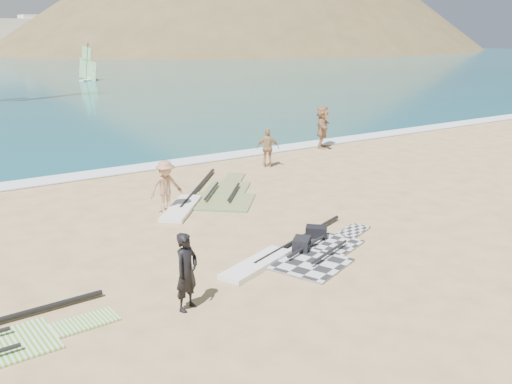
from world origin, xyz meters
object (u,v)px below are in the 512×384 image
gear_bag_far (316,232)px  person_wetsuit (187,272)px  rig_grey (295,255)px  rig_orange (206,198)px  beachgoer_mid (166,186)px  beachgoer_back (268,148)px  beachgoer_right (322,127)px  gear_bag_near (302,245)px

gear_bag_far → person_wetsuit: (-4.64, -1.66, 0.63)m
rig_grey → rig_orange: 5.51m
beachgoer_mid → rig_orange: bearing=15.9°
rig_orange → beachgoer_mid: 1.84m
rig_grey → beachgoer_mid: size_ratio=3.30×
rig_grey → beachgoer_back: (4.87, 8.14, 0.72)m
rig_grey → person_wetsuit: size_ratio=3.32×
rig_orange → beachgoer_mid: beachgoer_mid is taller
rig_orange → beachgoer_mid: (-1.61, -0.48, 0.75)m
rig_grey → beachgoer_right: beachgoer_right is taller
gear_bag_near → person_wetsuit: person_wetsuit is taller
person_wetsuit → beachgoer_back: person_wetsuit is taller
rig_grey → rig_orange: rig_orange is taller
beachgoer_mid → gear_bag_far: bearing=-62.4°
gear_bag_far → beachgoer_back: bearing=64.0°
gear_bag_far → beachgoer_back: size_ratio=0.36×
beachgoer_mid → beachgoer_back: 6.69m
rig_grey → rig_orange: size_ratio=1.02×
beachgoer_mid → beachgoer_back: (5.91, 3.13, -0.03)m
gear_bag_far → beachgoer_mid: bearing=118.2°
beachgoer_back → gear_bag_near: bearing=99.2°
rig_orange → gear_bag_far: gear_bag_far is taller
gear_bag_near → beachgoer_back: 9.11m
rig_orange → gear_bag_far: bearing=-130.7°
rig_orange → beachgoer_back: bearing=-17.2°
gear_bag_near → rig_grey: bearing=-148.1°
gear_bag_near → gear_bag_far: gear_bag_near is taller
rig_orange → beachgoer_back: beachgoer_back is taller
beachgoer_right → beachgoer_back: bearing=155.4°
beachgoer_back → beachgoer_right: bearing=-118.9°
person_wetsuit → beachgoer_mid: bearing=42.8°
person_wetsuit → beachgoer_back: size_ratio=1.03×
rig_orange → gear_bag_near: size_ratio=9.63×
gear_bag_near → beachgoer_mid: beachgoer_mid is taller
rig_orange → beachgoer_mid: bearing=147.7°
person_wetsuit → beachgoer_back: bearing=22.0°
rig_grey → beachgoer_mid: bearing=80.2°
gear_bag_far → gear_bag_near: bearing=-150.8°
beachgoer_right → gear_bag_far: bearing=-177.8°
rig_orange → beachgoer_right: beachgoer_right is taller
gear_bag_far → beachgoer_back: 8.27m
person_wetsuit → rig_grey: bearing=-10.3°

